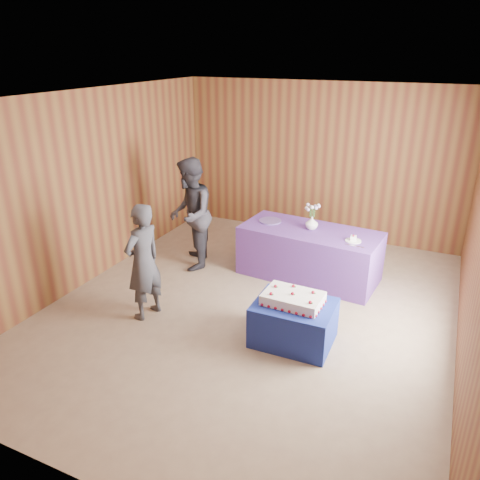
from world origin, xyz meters
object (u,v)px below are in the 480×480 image
Objects in this scene: cake_table at (294,323)px; vase at (312,223)px; sheet_cake at (293,298)px; guest_left at (143,262)px; serving_table at (309,253)px; guest_right at (190,214)px.

cake_table is 1.87m from vase.
sheet_cake is 1.90m from guest_left.
serving_table is 1.33× the size of guest_left.
cake_table is 2.55m from guest_right.
vase is at bearing 78.50° from guest_right.
vase is 0.13× the size of guest_left.
serving_table is 1.73m from sheet_cake.
serving_table is 2.84× the size of sheet_cake.
serving_table is at bearing 77.30° from guest_right.
serving_table is at bearing 100.33° from cake_table.
cake_table is at bearing -79.02° from vase.
guest_left is 0.87× the size of guest_right.
vase is (-0.00, 0.04, 0.47)m from serving_table.
vase is at bearing 100.13° from cake_table.
serving_table is (-0.34, 1.70, 0.12)m from cake_table.
cake_table is at bearing -20.20° from sheet_cake.
guest_left is at bearing -174.03° from cake_table.
guest_left is (-1.56, -1.96, -0.09)m from vase.
sheet_cake reaches higher than cake_table.
cake_table is 1.28× the size of sheet_cake.
sheet_cake is 3.71× the size of vase.
guest_left is (-1.87, -0.24, 0.19)m from sheet_cake.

